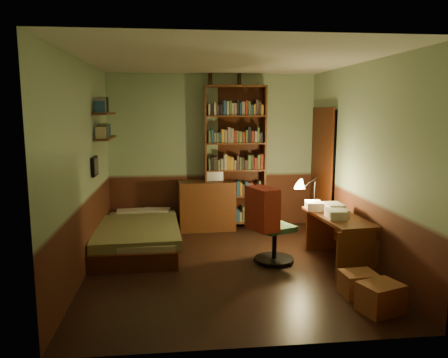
{
  "coord_description": "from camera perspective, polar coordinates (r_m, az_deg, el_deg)",
  "views": [
    {
      "loc": [
        -0.63,
        -5.4,
        2.01
      ],
      "look_at": [
        0.0,
        0.25,
        1.1
      ],
      "focal_mm": 35.0,
      "sensor_mm": 36.0,
      "label": 1
    }
  ],
  "objects": [
    {
      "name": "red_jacket",
      "position": [
        5.44,
        9.14,
        2.48
      ],
      "size": [
        0.39,
        0.52,
        0.55
      ],
      "primitive_type": "cube",
      "rotation": [
        0.0,
        0.0,
        -0.33
      ],
      "color": "#AD3124",
      "rests_on": "office_chair"
    },
    {
      "name": "desk",
      "position": [
        5.91,
        14.57,
        -7.75
      ],
      "size": [
        0.62,
        1.26,
        0.65
      ],
      "primitive_type": "cube",
      "rotation": [
        0.0,
        0.0,
        0.1
      ],
      "color": "#582D15",
      "rests_on": "ground"
    },
    {
      "name": "wall_left",
      "position": [
        5.56,
        -18.02,
        1.31
      ],
      "size": [
        0.02,
        4.0,
        2.6
      ],
      "primitive_type": "cube",
      "color": "#99B58F",
      "rests_on": "ground"
    },
    {
      "name": "floor",
      "position": [
        5.8,
        0.28,
        -11.28
      ],
      "size": [
        3.5,
        4.0,
        0.02
      ],
      "primitive_type": "cube",
      "color": "black",
      "rests_on": "ground"
    },
    {
      "name": "cardboard_box_b",
      "position": [
        5.11,
        17.15,
        -12.94
      ],
      "size": [
        0.39,
        0.33,
        0.26
      ],
      "primitive_type": "cube",
      "rotation": [
        0.0,
        0.0,
        0.06
      ],
      "color": "#925A36",
      "rests_on": "ground"
    },
    {
      "name": "mini_stereo",
      "position": [
        7.4,
        -1.37,
        0.48
      ],
      "size": [
        0.31,
        0.25,
        0.15
      ],
      "primitive_type": "cube",
      "rotation": [
        0.0,
        0.0,
        0.12
      ],
      "color": "#B2B2B7",
      "rests_on": "dresser"
    },
    {
      "name": "bottle_right",
      "position": [
        7.46,
        2.01,
        12.96
      ],
      "size": [
        0.08,
        0.08,
        0.23
      ],
      "primitive_type": "cylinder",
      "rotation": [
        0.0,
        0.0,
        0.35
      ],
      "color": "black",
      "rests_on": "bookshelf"
    },
    {
      "name": "bottle_left",
      "position": [
        7.4,
        -1.82,
        13.0
      ],
      "size": [
        0.08,
        0.08,
        0.23
      ],
      "primitive_type": "cylinder",
      "rotation": [
        0.0,
        0.0,
        -0.35
      ],
      "color": "black",
      "rests_on": "bookshelf"
    },
    {
      "name": "dresser",
      "position": [
        7.36,
        -2.29,
        -3.45
      ],
      "size": [
        0.95,
        0.52,
        0.83
      ],
      "primitive_type": "cube",
      "rotation": [
        0.0,
        0.0,
        0.06
      ],
      "color": "#582D15",
      "rests_on": "ground"
    },
    {
      "name": "door_trim",
      "position": [
        7.16,
        12.56,
        0.77
      ],
      "size": [
        0.02,
        0.98,
        2.08
      ],
      "primitive_type": "cube",
      "color": "#3D1709",
      "rests_on": "ground"
    },
    {
      "name": "wall_shelf_lower",
      "position": [
        6.59,
        -15.23,
        5.21
      ],
      "size": [
        0.2,
        0.9,
        0.03
      ],
      "primitive_type": "cube",
      "color": "#582D15",
      "rests_on": "wall_left"
    },
    {
      "name": "cardboard_box_a",
      "position": [
        4.78,
        19.76,
        -14.39
      ],
      "size": [
        0.48,
        0.43,
        0.3
      ],
      "primitive_type": "cube",
      "rotation": [
        0.0,
        0.0,
        0.33
      ],
      "color": "#925A36",
      "rests_on": "ground"
    },
    {
      "name": "framed_picture",
      "position": [
        6.15,
        -16.53,
        1.61
      ],
      "size": [
        0.04,
        0.32,
        0.26
      ],
      "primitive_type": "cube",
      "color": "black",
      "rests_on": "wall_left"
    },
    {
      "name": "bookshelf",
      "position": [
        7.37,
        1.45,
        2.77
      ],
      "size": [
        1.04,
        0.36,
        2.4
      ],
      "primitive_type": "cube",
      "rotation": [
        0.0,
        0.0,
        -0.04
      ],
      "color": "#582D15",
      "rests_on": "ground"
    },
    {
      "name": "ceiling",
      "position": [
        5.47,
        0.3,
        15.38
      ],
      "size": [
        3.5,
        4.0,
        0.02
      ],
      "primitive_type": "cube",
      "color": "silver",
      "rests_on": "wall_back"
    },
    {
      "name": "doorway",
      "position": [
        7.17,
        12.83,
        0.77
      ],
      "size": [
        0.06,
        0.9,
        2.0
      ],
      "primitive_type": "cube",
      "color": "black",
      "rests_on": "ground"
    },
    {
      "name": "bed",
      "position": [
        6.56,
        -11.1,
        -6.11
      ],
      "size": [
        1.12,
        2.08,
        0.62
      ],
      "primitive_type": "cube",
      "rotation": [
        0.0,
        0.0,
        0.0
      ],
      "color": "#666C42",
      "rests_on": "ground"
    },
    {
      "name": "wall_right",
      "position": [
        5.95,
        17.38,
        1.82
      ],
      "size": [
        0.02,
        4.0,
        2.6
      ],
      "primitive_type": "cube",
      "color": "#99B58F",
      "rests_on": "ground"
    },
    {
      "name": "desk_lamp",
      "position": [
        6.28,
        11.79,
        -0.43
      ],
      "size": [
        0.22,
        0.22,
        0.67
      ],
      "primitive_type": "cone",
      "rotation": [
        0.0,
        0.0,
        -0.07
      ],
      "color": "black",
      "rests_on": "desk"
    },
    {
      "name": "wall_shelf_upper",
      "position": [
        6.58,
        -15.35,
        8.25
      ],
      "size": [
        0.2,
        0.9,
        0.03
      ],
      "primitive_type": "cube",
      "color": "#582D15",
      "rests_on": "wall_left"
    },
    {
      "name": "wall_back",
      "position": [
        7.47,
        -1.5,
        3.64
      ],
      "size": [
        3.5,
        0.02,
        2.6
      ],
      "primitive_type": "cube",
      "color": "#99B58F",
      "rests_on": "ground"
    },
    {
      "name": "office_chair",
      "position": [
        5.79,
        6.65,
        -5.47
      ],
      "size": [
        0.71,
        0.67,
        1.12
      ],
      "primitive_type": "cube",
      "rotation": [
        0.0,
        0.0,
        0.39
      ],
      "color": "#396540",
      "rests_on": "ground"
    },
    {
      "name": "wall_front",
      "position": [
        3.52,
        4.1,
        -2.57
      ],
      "size": [
        3.5,
        0.02,
        2.6
      ],
      "primitive_type": "cube",
      "color": "#99B58F",
      "rests_on": "ground"
    },
    {
      "name": "paper_stack",
      "position": [
        6.1,
        11.64,
        -3.42
      ],
      "size": [
        0.24,
        0.3,
        0.11
      ],
      "primitive_type": "cube",
      "rotation": [
        0.0,
        0.0,
        -0.15
      ],
      "color": "silver",
      "rests_on": "desk"
    }
  ]
}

